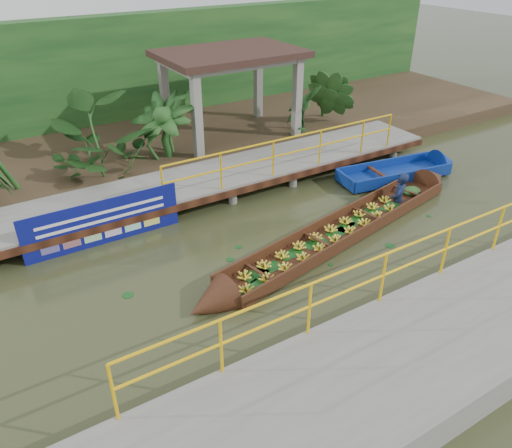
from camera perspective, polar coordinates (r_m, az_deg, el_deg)
ground at (r=11.18m, az=-0.34°, el=-4.28°), size 80.00×80.00×0.00m
land_strip at (r=17.22m, az=-13.61°, el=8.58°), size 30.00×8.00×0.45m
far_dock at (r=13.60m, az=-7.84°, el=4.43°), size 16.00×2.06×1.66m
near_dock at (r=9.12m, az=19.68°, el=-13.35°), size 18.00×2.40×1.73m
pavilion at (r=16.55m, az=-2.99°, el=17.91°), size 4.40×3.00×3.00m
foliage_backdrop at (r=19.00m, az=-16.91°, el=15.80°), size 30.00×0.80×4.00m
vendor_boat at (r=12.45m, az=10.90°, el=0.24°), size 9.24×2.68×2.01m
moored_blue_boat at (r=16.03m, az=18.18°, el=6.05°), size 4.08×1.59×0.95m
blue_banner at (r=12.06m, az=-17.04°, el=0.16°), size 3.65×0.04×1.14m
tropical_plants at (r=14.90m, az=-10.88°, el=10.21°), size 14.47×1.47×1.83m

